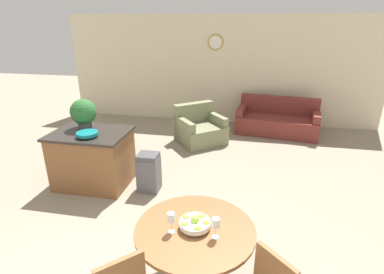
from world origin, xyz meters
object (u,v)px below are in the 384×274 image
teal_bowl (87,134)px  trash_bin (149,172)px  fruit_bowl (195,223)px  potted_plant (83,113)px  kitchen_island (93,158)px  dining_table (195,242)px  armchair (200,130)px  wine_glass_left (171,218)px  wine_glass_right (216,224)px  couch (277,121)px

teal_bowl → trash_bin: 1.10m
fruit_bowl → potted_plant: 2.92m
fruit_bowl → kitchen_island: kitchen_island is taller
fruit_bowl → teal_bowl: teal_bowl is taller
dining_table → potted_plant: (-2.17, 1.91, 0.61)m
armchair → wine_glass_left: bearing=-123.1°
fruit_bowl → wine_glass_right: bearing=-23.3°
dining_table → fruit_bowl: 0.22m
wine_glass_left → teal_bowl: size_ratio=0.64×
wine_glass_left → wine_glass_right: (0.41, 0.00, 0.00)m
dining_table → fruit_bowl: size_ratio=3.87×
wine_glass_right → trash_bin: size_ratio=0.33×
fruit_bowl → kitchen_island: 2.68m
wine_glass_right → fruit_bowl: bearing=156.7°
teal_bowl → couch: size_ratio=0.16×
dining_table → armchair: (-0.62, 3.89, -0.28)m
kitchen_island → wine_glass_left: bearing=-45.5°
wine_glass_right → armchair: size_ratio=0.16×
dining_table → wine_glass_left: (-0.20, -0.09, 0.31)m
dining_table → couch: size_ratio=0.58×
teal_bowl → couch: (3.04, 3.28, -0.67)m
wine_glass_left → wine_glass_right: same height
fruit_bowl → armchair: (-0.62, 3.89, -0.50)m
fruit_bowl → kitchen_island: (-2.00, 1.75, -0.33)m
kitchen_island → trash_bin: bearing=-1.8°
trash_bin → couch: bearing=55.3°
wine_glass_right → couch: size_ratio=0.10×
fruit_bowl → couch: size_ratio=0.15×
teal_bowl → couch: bearing=47.2°
wine_glass_right → potted_plant: (-2.37, 2.00, 0.29)m
potted_plant → trash_bin: size_ratio=0.77×
dining_table → couch: 4.96m
fruit_bowl → couch: (1.11, 4.83, -0.50)m
potted_plant → fruit_bowl: bearing=-41.4°
dining_table → wine_glass_left: wine_glass_left is taller
couch → teal_bowl: bearing=-124.9°
kitchen_island → potted_plant: size_ratio=2.48×
potted_plant → dining_table: bearing=-41.4°
potted_plant → wine_glass_left: bearing=-45.5°
fruit_bowl → teal_bowl: (-1.93, 1.56, 0.17)m
kitchen_island → armchair: 2.56m
armchair → fruit_bowl: bearing=-120.0°
wine_glass_left → trash_bin: size_ratio=0.33×
teal_bowl → kitchen_island: bearing=110.6°
wine_glass_right → trash_bin: wine_glass_right is taller
fruit_bowl → dining_table: bearing=131.3°
dining_table → armchair: armchair is taller
wine_glass_left → kitchen_island: 2.61m
wine_glass_left → potted_plant: potted_plant is taller
wine_glass_left → kitchen_island: size_ratio=0.17×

